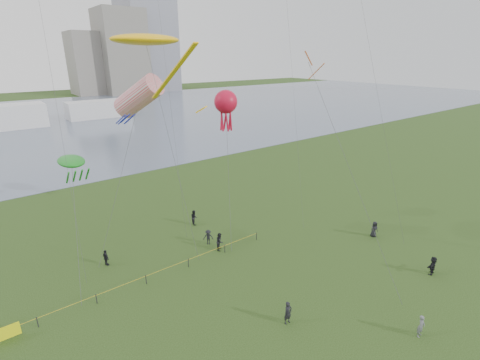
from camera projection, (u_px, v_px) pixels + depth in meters
ground_plane at (326, 324)px, 24.62m from camera, size 400.00×400.00×0.00m
lake at (48, 121)px, 99.09m from camera, size 400.00×120.00×0.08m
building_mid at (122, 52)px, 165.23m from camera, size 20.00×20.00×38.00m
building_low at (89, 64)px, 163.36m from camera, size 16.00×18.00×28.00m
pavilion_right at (99, 109)px, 104.80m from camera, size 18.00×7.00×5.00m
fence at (66, 309)px, 25.23m from camera, size 24.07×0.07×1.05m
kite_flyer at (421, 326)px, 23.31m from camera, size 0.65×0.48×1.63m
spectator_a at (220, 241)px, 33.75m from camera, size 1.07×1.09×1.77m
spectator_b at (208, 237)px, 34.74m from camera, size 1.17×1.06×1.57m
spectator_c at (106, 258)px, 31.22m from camera, size 0.57×0.97×1.54m
spectator_d at (374, 229)px, 36.20m from camera, size 0.94×0.75×1.69m
spectator_e at (433, 265)px, 29.97m from camera, size 1.61×0.73×1.68m
spectator_f at (288, 313)px, 24.44m from camera, size 0.65×0.43×1.74m
spectator_g at (194, 217)px, 38.83m from camera, size 0.76×0.91×1.70m
kite_stingray at (146, 40)px, 27.17m from camera, size 5.60×10.23×19.53m
kite_windsock at (139, 97)px, 30.10m from camera, size 7.59×5.29×16.56m
kite_creature at (71, 161)px, 31.65m from camera, size 3.85×11.07×9.25m
kite_octopus at (226, 102)px, 34.57m from camera, size 4.28×6.18×14.73m
kite_delta at (315, 73)px, 27.91m from camera, size 1.37×11.26×18.28m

